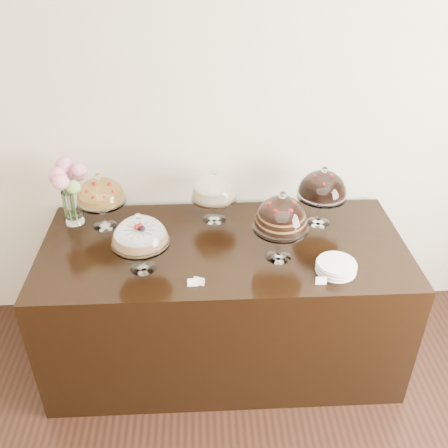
{
  "coord_description": "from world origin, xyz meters",
  "views": [
    {
      "loc": [
        -0.23,
        -0.01,
        2.62
      ],
      "look_at": [
        -0.11,
        2.4,
        1.08
      ],
      "focal_mm": 40.0,
      "sensor_mm": 36.0,
      "label": 1
    }
  ],
  "objects_px": {
    "cake_stand_sugar_sponge": "(140,234)",
    "display_counter": "(224,301)",
    "plate_stack": "(336,267)",
    "cake_stand_dark_choco": "(323,186)",
    "cake_stand_choco_layer": "(281,216)",
    "cake_stand_cheesecake": "(214,189)",
    "flower_vase": "(68,185)",
    "cake_stand_fruit_tart": "(100,193)"
  },
  "relations": [
    {
      "from": "cake_stand_cheesecake",
      "to": "cake_stand_dark_choco",
      "type": "xyz_separation_m",
      "value": [
        0.67,
        -0.07,
        0.04
      ]
    },
    {
      "from": "cake_stand_cheesecake",
      "to": "display_counter",
      "type": "bearing_deg",
      "value": -81.15
    },
    {
      "from": "display_counter",
      "to": "flower_vase",
      "type": "height_order",
      "value": "flower_vase"
    },
    {
      "from": "cake_stand_sugar_sponge",
      "to": "cake_stand_cheesecake",
      "type": "relative_size",
      "value": 1.0
    },
    {
      "from": "flower_vase",
      "to": "cake_stand_cheesecake",
      "type": "bearing_deg",
      "value": -0.69
    },
    {
      "from": "cake_stand_cheesecake",
      "to": "cake_stand_dark_choco",
      "type": "relative_size",
      "value": 0.9
    },
    {
      "from": "cake_stand_sugar_sponge",
      "to": "cake_stand_dark_choco",
      "type": "relative_size",
      "value": 0.9
    },
    {
      "from": "flower_vase",
      "to": "cake_stand_fruit_tart",
      "type": "bearing_deg",
      "value": -15.24
    },
    {
      "from": "cake_stand_choco_layer",
      "to": "cake_stand_cheesecake",
      "type": "distance_m",
      "value": 0.57
    },
    {
      "from": "display_counter",
      "to": "cake_stand_fruit_tart",
      "type": "xyz_separation_m",
      "value": [
        -0.74,
        0.25,
        0.69
      ]
    },
    {
      "from": "display_counter",
      "to": "cake_stand_dark_choco",
      "type": "relative_size",
      "value": 5.53
    },
    {
      "from": "flower_vase",
      "to": "display_counter",
      "type": "bearing_deg",
      "value": -17.78
    },
    {
      "from": "display_counter",
      "to": "cake_stand_fruit_tart",
      "type": "relative_size",
      "value": 5.88
    },
    {
      "from": "cake_stand_dark_choco",
      "to": "cake_stand_cheesecake",
      "type": "bearing_deg",
      "value": 173.79
    },
    {
      "from": "cake_stand_fruit_tart",
      "to": "plate_stack",
      "type": "height_order",
      "value": "cake_stand_fruit_tart"
    },
    {
      "from": "cake_stand_fruit_tart",
      "to": "cake_stand_dark_choco",
      "type": "bearing_deg",
      "value": -1.16
    },
    {
      "from": "cake_stand_dark_choco",
      "to": "cake_stand_fruit_tart",
      "type": "bearing_deg",
      "value": 178.84
    },
    {
      "from": "cake_stand_cheesecake",
      "to": "cake_stand_fruit_tart",
      "type": "distance_m",
      "value": 0.7
    },
    {
      "from": "cake_stand_choco_layer",
      "to": "flower_vase",
      "type": "bearing_deg",
      "value": 160.52
    },
    {
      "from": "cake_stand_cheesecake",
      "to": "flower_vase",
      "type": "xyz_separation_m",
      "value": [
        -0.9,
        0.01,
        0.05
      ]
    },
    {
      "from": "cake_stand_cheesecake",
      "to": "plate_stack",
      "type": "relative_size",
      "value": 1.63
    },
    {
      "from": "display_counter",
      "to": "cake_stand_sugar_sponge",
      "type": "height_order",
      "value": "cake_stand_sugar_sponge"
    },
    {
      "from": "flower_vase",
      "to": "cake_stand_choco_layer",
      "type": "bearing_deg",
      "value": -19.48
    },
    {
      "from": "cake_stand_cheesecake",
      "to": "cake_stand_sugar_sponge",
      "type": "bearing_deg",
      "value": -129.84
    },
    {
      "from": "display_counter",
      "to": "cake_stand_fruit_tart",
      "type": "height_order",
      "value": "cake_stand_fruit_tart"
    },
    {
      "from": "cake_stand_choco_layer",
      "to": "cake_stand_fruit_tart",
      "type": "distance_m",
      "value": 1.13
    },
    {
      "from": "cake_stand_dark_choco",
      "to": "plate_stack",
      "type": "relative_size",
      "value": 1.82
    },
    {
      "from": "flower_vase",
      "to": "cake_stand_sugar_sponge",
      "type": "bearing_deg",
      "value": -46.36
    },
    {
      "from": "cake_stand_fruit_tart",
      "to": "cake_stand_cheesecake",
      "type": "bearing_deg",
      "value": 3.69
    },
    {
      "from": "cake_stand_sugar_sponge",
      "to": "cake_stand_fruit_tart",
      "type": "bearing_deg",
      "value": 121.78
    },
    {
      "from": "cake_stand_choco_layer",
      "to": "display_counter",
      "type": "bearing_deg",
      "value": 155.54
    },
    {
      "from": "cake_stand_sugar_sponge",
      "to": "cake_stand_cheesecake",
      "type": "distance_m",
      "value": 0.65
    },
    {
      "from": "display_counter",
      "to": "plate_stack",
      "type": "relative_size",
      "value": 10.04
    },
    {
      "from": "cake_stand_dark_choco",
      "to": "display_counter",
      "type": "bearing_deg",
      "value": -160.52
    },
    {
      "from": "cake_stand_cheesecake",
      "to": "cake_stand_fruit_tart",
      "type": "height_order",
      "value": "cake_stand_fruit_tart"
    },
    {
      "from": "cake_stand_sugar_sponge",
      "to": "display_counter",
      "type": "bearing_deg",
      "value": 24.01
    },
    {
      "from": "plate_stack",
      "to": "display_counter",
      "type": "bearing_deg",
      "value": 154.57
    },
    {
      "from": "cake_stand_choco_layer",
      "to": "plate_stack",
      "type": "height_order",
      "value": "cake_stand_choco_layer"
    },
    {
      "from": "cake_stand_dark_choco",
      "to": "cake_stand_fruit_tart",
      "type": "xyz_separation_m",
      "value": [
        -1.37,
        0.03,
        -0.02
      ]
    },
    {
      "from": "cake_stand_sugar_sponge",
      "to": "cake_stand_choco_layer",
      "type": "xyz_separation_m",
      "value": [
        0.77,
        0.06,
        0.05
      ]
    },
    {
      "from": "display_counter",
      "to": "cake_stand_fruit_tart",
      "type": "bearing_deg",
      "value": 161.54
    },
    {
      "from": "cake_stand_cheesecake",
      "to": "flower_vase",
      "type": "bearing_deg",
      "value": 179.31
    }
  ]
}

